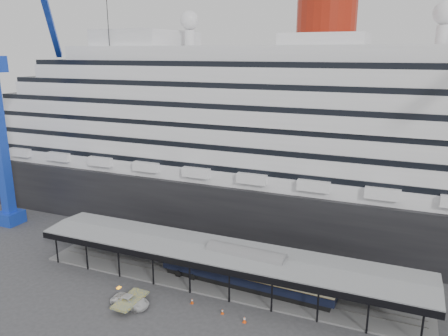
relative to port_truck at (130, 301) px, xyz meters
The scene contains 9 objects.
ground 9.90m from the port_truck, 30.41° to the left, with size 200.00×200.00×0.00m, color #363639.
cruise_ship 41.88m from the port_truck, 76.96° to the left, with size 130.00×30.00×43.90m.
platform_canopy 13.24m from the port_truck, 49.57° to the left, with size 56.00×9.18×5.30m.
crane_blue 44.20m from the port_truck, 156.88° to the left, with size 22.63×19.19×47.60m.
port_truck is the anchor object (origin of this frame).
pullman_carriage 15.96m from the port_truck, 39.26° to the left, with size 25.21×4.44×24.63m.
traffic_cone_left 7.97m from the port_truck, 27.08° to the left, with size 0.42×0.42×0.78m.
traffic_cone_mid 12.06m from the port_truck, 14.33° to the left, with size 0.39×0.39×0.71m.
traffic_cone_right 15.03m from the port_truck, ahead, with size 0.44×0.44×0.83m.
Camera 1 is at (21.92, -46.45, 31.85)m, focal length 35.00 mm.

